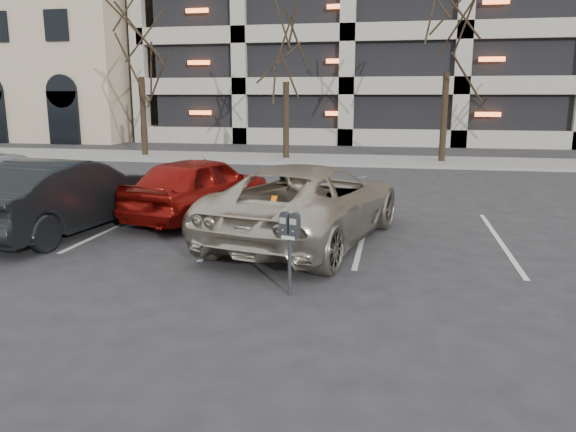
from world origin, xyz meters
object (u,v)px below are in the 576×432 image
at_px(tree_a, 139,26).
at_px(car_silver, 6,182).
at_px(tree_c, 450,14).
at_px(car_dark, 64,196).
at_px(tree_b, 286,32).
at_px(suv_silver, 308,202).
at_px(parking_meter, 290,233).
at_px(car_red, 200,187).

bearing_deg(tree_a, car_silver, -80.55).
distance_m(tree_c, car_dark, 18.08).
height_order(tree_b, suv_silver, tree_b).
bearing_deg(parking_meter, car_dark, 169.26).
bearing_deg(car_silver, suv_silver, -172.18).
height_order(tree_a, car_red, tree_a).
height_order(parking_meter, car_dark, car_dark).
relative_size(tree_b, tree_c, 0.91).
relative_size(tree_c, car_silver, 1.66).
distance_m(tree_a, suv_silver, 18.46).
height_order(tree_a, car_silver, tree_a).
distance_m(suv_silver, car_dark, 5.32).
relative_size(parking_meter, suv_silver, 0.20).
xyz_separation_m(tree_c, car_red, (-6.63, -12.68, -5.50)).
height_order(tree_a, tree_b, tree_a).
relative_size(suv_silver, car_silver, 1.19).
xyz_separation_m(car_red, car_dark, (-2.39, -2.01, 0.04)).
bearing_deg(car_red, tree_a, -45.08).
relative_size(suv_silver, car_red, 1.37).
bearing_deg(tree_a, tree_b, 0.00).
xyz_separation_m(parking_meter, suv_silver, (-0.24, 3.29, -0.16)).
relative_size(tree_a, car_red, 1.87).
bearing_deg(tree_a, suv_silver, -54.41).
relative_size(suv_silver, car_dark, 1.26).
height_order(tree_c, suv_silver, tree_c).
bearing_deg(car_dark, tree_b, -89.82).
distance_m(tree_c, car_red, 15.33).
bearing_deg(tree_b, car_red, -88.34).
distance_m(tree_a, tree_b, 7.01).
distance_m(tree_c, parking_meter, 18.77).
distance_m(tree_c, car_silver, 18.33).
distance_m(tree_a, tree_c, 14.00).
distance_m(tree_c, suv_silver, 15.82).
height_order(suv_silver, car_red, suv_silver).
height_order(tree_a, car_dark, tree_a).
bearing_deg(tree_c, tree_b, 180.00).
height_order(suv_silver, car_dark, car_dark).
bearing_deg(tree_b, tree_c, 0.00).
xyz_separation_m(tree_c, parking_meter, (-3.47, -17.66, -5.31)).
xyz_separation_m(parking_meter, car_red, (-3.17, 4.98, -0.19)).
xyz_separation_m(tree_b, car_silver, (-4.86, -12.84, -4.93)).
bearing_deg(car_silver, parking_meter, 168.60).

